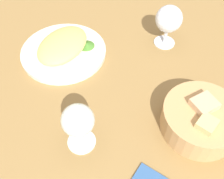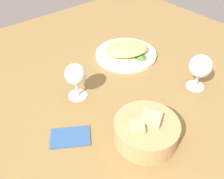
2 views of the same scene
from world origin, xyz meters
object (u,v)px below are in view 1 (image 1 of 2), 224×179
Objects in this scene: bread_basket at (201,119)px; wine_glass_far at (169,20)px; plate at (64,52)px; wine_glass_near at (78,122)px.

wine_glass_far reaches higher than bread_basket.
plate is 30.56cm from wine_glass_near.
wine_glass_far is at bearing -170.86° from bread_basket.
plate is at bearing -164.60° from wine_glass_near.
bread_basket is at bearing 55.19° from plate.
bread_basket is 27.51cm from wine_glass_near.
plate is 42.13cm from bread_basket.
wine_glass_near and wine_glass_far have the same top height.
bread_basket is (24.00, 34.53, 2.61)cm from plate.
plate is 31.21cm from wine_glass_far.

